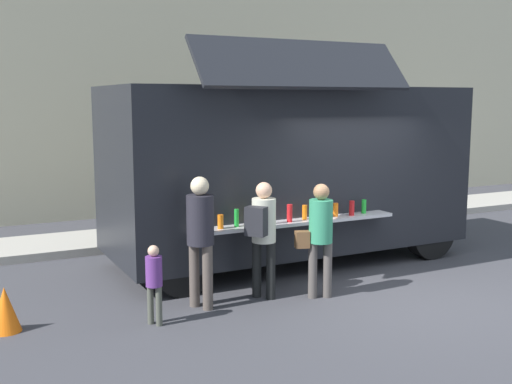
{
  "coord_description": "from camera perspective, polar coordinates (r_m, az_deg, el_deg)",
  "views": [
    {
      "loc": [
        -5.75,
        -6.54,
        2.75
      ],
      "look_at": [
        -1.38,
        2.16,
        1.3
      ],
      "focal_mm": 43.5,
      "sensor_mm": 36.0,
      "label": 1
    }
  ],
  "objects": [
    {
      "name": "customer_mid_with_backpack",
      "position": [
        8.52,
        0.62,
        -3.35
      ],
      "size": [
        0.52,
        0.49,
        1.64
      ],
      "rotation": [
        0.0,
        0.0,
        0.68
      ],
      "color": "black",
      "rests_on": "ground"
    },
    {
      "name": "customer_rear_waiting",
      "position": [
        8.17,
        -5.14,
        -3.54
      ],
      "size": [
        0.36,
        0.36,
        1.77
      ],
      "rotation": [
        0.0,
        0.0,
        0.48
      ],
      "color": "#50463F",
      "rests_on": "ground"
    },
    {
      "name": "child_near_queue",
      "position": [
        7.74,
        -9.36,
        -7.77
      ],
      "size": [
        0.2,
        0.2,
        1.0
      ],
      "rotation": [
        0.0,
        0.0,
        0.59
      ],
      "color": "#484B40",
      "rests_on": "ground"
    },
    {
      "name": "customer_front_ordering",
      "position": [
        8.63,
        5.87,
        -3.57
      ],
      "size": [
        0.52,
        0.34,
        1.61
      ],
      "rotation": [
        0.0,
        0.0,
        1.26
      ],
      "color": "#4F4945",
      "rests_on": "ground"
    },
    {
      "name": "ground_plane",
      "position": [
        9.13,
        14.15,
        -9.32
      ],
      "size": [
        60.0,
        60.0,
        0.0
      ],
      "primitive_type": "plane",
      "color": "#38383D"
    },
    {
      "name": "curb_strip",
      "position": [
        12.05,
        -20.5,
        -4.9
      ],
      "size": [
        28.0,
        1.6,
        0.15
      ],
      "primitive_type": "cube",
      "color": "#9E998E",
      "rests_on": "ground"
    },
    {
      "name": "trash_bin",
      "position": [
        14.97,
        12.81,
        -0.49
      ],
      "size": [
        0.6,
        0.6,
        0.95
      ],
      "primitive_type": "cylinder",
      "color": "#306135",
      "rests_on": "ground"
    },
    {
      "name": "building_behind",
      "position": [
        15.78,
        -19.11,
        11.49
      ],
      "size": [
        32.0,
        2.4,
        7.41
      ],
      "primitive_type": "cube",
      "color": "#C0B998",
      "rests_on": "ground"
    },
    {
      "name": "traffic_cone_orange",
      "position": [
        8.09,
        -22.07,
        -9.98
      ],
      "size": [
        0.36,
        0.36,
        0.55
      ],
      "primitive_type": "cone",
      "color": "orange",
      "rests_on": "ground"
    },
    {
      "name": "food_truck_main",
      "position": [
        10.51,
        2.99,
        2.25
      ],
      "size": [
        6.01,
        3.01,
        3.61
      ],
      "rotation": [
        0.0,
        0.0,
        0.01
      ],
      "color": "black",
      "rests_on": "ground"
    }
  ]
}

